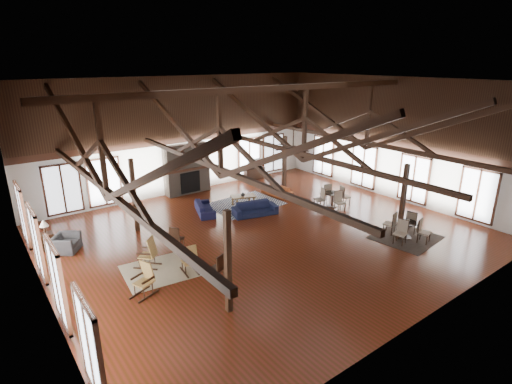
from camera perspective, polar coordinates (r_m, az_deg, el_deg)
floor at (r=16.33m, az=1.26°, el=-6.04°), size 16.00×16.00×0.00m
ceiling at (r=14.88m, az=1.43°, el=15.48°), size 16.00×14.00×0.02m
wall_back at (r=21.16m, az=-10.50°, el=7.89°), size 16.00×0.02×6.00m
wall_front at (r=10.96m, az=24.50°, el=-3.40°), size 16.00×0.02×6.00m
wall_left at (r=12.35m, az=-29.40°, el=-1.79°), size 0.02×14.00×6.00m
wall_right at (r=21.11m, az=18.88°, el=7.18°), size 0.02×14.00×6.00m
roof_truss at (r=15.11m, az=1.37°, el=8.00°), size 15.60×14.07×3.14m
post_grid at (r=15.76m, az=1.30°, el=-0.99°), size 8.16×7.16×3.05m
fireplace at (r=21.25m, az=-9.84°, el=3.23°), size 2.50×0.69×2.60m
ceiling_fan at (r=14.73m, az=5.32°, el=6.48°), size 1.60×1.60×0.75m
sofa_navy_front at (r=18.19m, az=-0.13°, el=-2.40°), size 2.15×1.26×0.59m
sofa_navy_left at (r=18.53m, az=-7.30°, el=-2.27°), size 1.92×1.25×0.52m
sofa_orange at (r=20.81m, az=2.97°, el=0.17°), size 1.76×0.85×0.50m
coffee_table at (r=19.46m, az=-1.82°, el=-0.68°), size 1.31×0.96×0.45m
vase at (r=19.33m, az=-1.89°, el=-0.30°), size 0.24×0.24×0.21m
armchair at (r=16.43m, az=-25.52°, el=-6.63°), size 1.23×1.26×0.62m
side_table_lamp at (r=16.89m, az=-27.78°, el=-5.80°), size 0.46×0.46×1.18m
rocking_chair_a at (r=14.15m, az=-14.98°, el=-8.45°), size 0.92×0.92×1.10m
rocking_chair_b at (r=13.50m, az=-9.43°, el=-9.58°), size 0.51×0.84×1.02m
rocking_chair_c at (r=12.70m, az=-15.54°, el=-11.88°), size 0.92×0.71×1.06m
side_chair_a at (r=15.06m, az=-11.39°, el=-6.29°), size 0.57×0.57×0.96m
side_chair_b at (r=12.87m, az=-5.37°, el=-10.49°), size 0.52×0.52×0.96m
cafe_table_near at (r=16.90m, az=20.71°, el=-4.69°), size 1.86×1.86×0.95m
cafe_table_far at (r=19.51m, az=10.87°, el=-0.71°), size 1.87×1.87×0.96m
cup_near at (r=16.86m, az=20.91°, el=-3.81°), size 0.14×0.14×0.10m
cup_far at (r=19.47m, az=10.89°, el=0.06°), size 0.12×0.12×0.09m
tv_console at (r=23.79m, az=-0.32°, el=2.75°), size 1.31×0.49×0.66m
television at (r=23.63m, az=-0.33°, el=4.16°), size 0.97×0.16×0.55m
rug_tan at (r=14.10m, az=-13.02°, el=-10.72°), size 2.81×2.32×0.01m
rug_navy at (r=19.60m, az=-1.58°, el=-1.74°), size 3.51×2.71×0.01m
rug_dark at (r=17.12m, az=20.59°, el=-6.08°), size 2.63×2.44×0.01m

